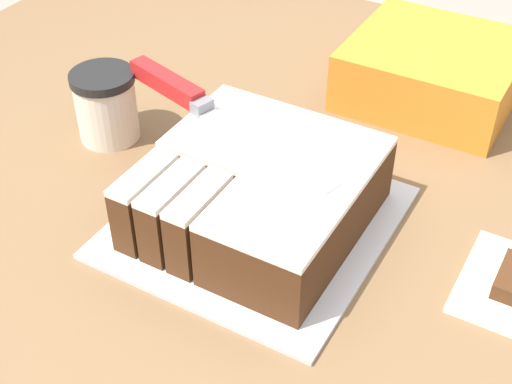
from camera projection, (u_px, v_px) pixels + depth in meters
name	position (u px, v px, depth m)	size (l,w,h in m)	color
cake_board	(256.00, 222.00, 0.82)	(0.29, 0.30, 0.01)	silver
cake	(259.00, 191.00, 0.79)	(0.23, 0.24, 0.08)	#472814
knife	(185.00, 95.00, 0.85)	(0.32, 0.11, 0.02)	silver
coffee_cup	(106.00, 105.00, 0.92)	(0.08, 0.08, 0.10)	beige
storage_box	(433.00, 71.00, 1.00)	(0.23, 0.22, 0.09)	orange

